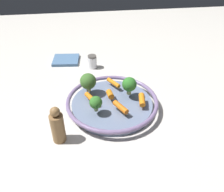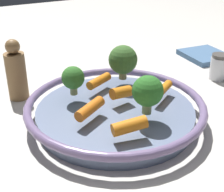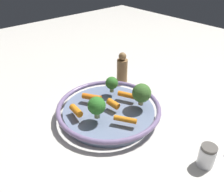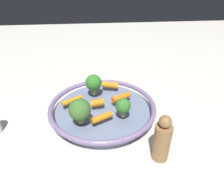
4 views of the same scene
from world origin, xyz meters
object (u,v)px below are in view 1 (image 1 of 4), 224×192
Objects in this scene: baby_carrot_right at (110,94)px; baby_carrot_back at (113,83)px; baby_carrot_near_rim at (121,107)px; salt_shaker at (92,62)px; serving_bowl at (112,103)px; pepper_mill at (58,126)px; dish_towel at (66,60)px; baby_carrot_center at (142,100)px; broccoli_floret_large at (88,81)px; broccoli_floret_small at (129,85)px; broccoli_floret_edge at (96,103)px; baby_carrot_left at (91,98)px.

baby_carrot_right reaches higher than baby_carrot_back.
salt_shaker is at bearing 10.72° from baby_carrot_near_rim.
serving_bowl is at bearing -160.66° from baby_carrot_right.
pepper_mill reaches higher than serving_bowl.
pepper_mill reaches higher than salt_shaker.
baby_carrot_near_rim is 0.50m from dish_towel.
serving_bowl is 6.02× the size of baby_carrot_center.
serving_bowl is 5.02× the size of baby_carrot_back.
dish_towel is at bearing 32.94° from baby_carrot_back.
pepper_mill is (-0.20, 0.10, -0.03)m from broccoli_floret_large.
baby_carrot_back is 0.09m from broccoli_floret_small.
baby_carrot_right is at bearing 163.39° from baby_carrot_back.
broccoli_floret_edge is at bearing 131.81° from serving_bowl.
dish_towel is at bearing 23.42° from baby_carrot_near_rim.
broccoli_floret_edge is at bearing -166.93° from baby_carrot_left.
baby_carrot_back is at bearing -16.61° from baby_carrot_right.
broccoli_floret_edge is 0.14m from pepper_mill.
pepper_mill is at bearing 141.91° from baby_carrot_left.
dish_towel is (0.33, 0.10, -0.08)m from broccoli_floret_large.
baby_carrot_back is 0.54× the size of dish_towel.
salt_shaker is (0.31, 0.05, 0.01)m from serving_bowl.
pepper_mill is (-0.22, 0.20, 0.01)m from baby_carrot_back.
baby_carrot_right is 0.23m from pepper_mill.
broccoli_floret_small is at bearing -57.96° from pepper_mill.
pepper_mill reaches higher than dish_towel.
baby_carrot_right is 0.63× the size of baby_carrot_near_rim.
pepper_mill is (-0.08, 0.12, -0.02)m from broccoli_floret_edge.
baby_carrot_near_rim is 1.15× the size of broccoli_floret_edge.
baby_carrot_right is at bearing -155.66° from dish_towel.
serving_bowl is 4.89× the size of broccoli_floret_small.
baby_carrot_near_rim is 0.09m from broccoli_floret_edge.
broccoli_floret_large is (0.10, 0.18, 0.03)m from baby_carrot_center.
dish_towel is at bearing 24.15° from serving_bowl.
baby_carrot_right is 0.59× the size of broccoli_floret_small.
baby_carrot_near_rim is 0.12m from baby_carrot_left.
broccoli_floret_edge reaches higher than salt_shaker.
broccoli_floret_small is (-0.07, -0.05, 0.03)m from baby_carrot_back.
baby_carrot_left is 0.31m from salt_shaker.
baby_carrot_right is at bearing 18.64° from baby_carrot_near_rim.
broccoli_floret_large reaches higher than salt_shaker.
broccoli_floret_large is at bearing 106.98° from baby_carrot_back.
broccoli_floret_edge is at bearing 121.92° from broccoli_floret_small.
serving_bowl is at bearing -54.30° from pepper_mill.
serving_bowl is 0.03m from baby_carrot_right.
broccoli_floret_large is (0.05, 0.07, 0.03)m from baby_carrot_right.
baby_carrot_center is at bearing -102.11° from baby_carrot_left.
serving_bowl is 0.09m from broccoli_floret_small.
broccoli_floret_edge reaches higher than baby_carrot_right.
baby_carrot_right is 0.08m from baby_carrot_back.
baby_carrot_right is 0.61× the size of baby_carrot_back.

